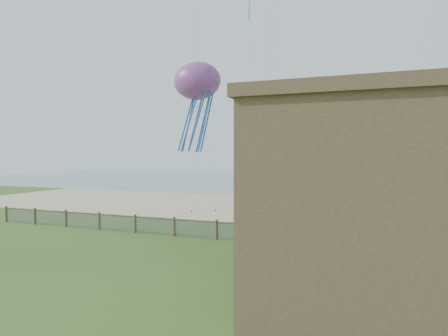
{
  "coord_description": "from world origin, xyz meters",
  "views": [
    {
      "loc": [
        9.48,
        -16.93,
        5.35
      ],
      "look_at": [
        -0.28,
        8.0,
        4.42
      ],
      "focal_mm": 32.0,
      "sensor_mm": 36.0,
      "label": 1
    }
  ],
  "objects": [
    {
      "name": "chainlink_fence",
      "position": [
        0.0,
        6.0,
        0.55
      ],
      "size": [
        36.2,
        0.2,
        1.25
      ],
      "primitive_type": null,
      "color": "brown",
      "rests_on": "ground"
    },
    {
      "name": "ground",
      "position": [
        0.0,
        0.0,
        0.0
      ],
      "size": [
        160.0,
        160.0,
        0.0
      ],
      "primitive_type": "plane",
      "color": "#2A4E1A",
      "rests_on": "ground"
    },
    {
      "name": "ocean",
      "position": [
        0.0,
        66.0,
        0.0
      ],
      "size": [
        160.0,
        68.0,
        0.02
      ],
      "primitive_type": "cube",
      "color": "slate",
      "rests_on": "ground"
    },
    {
      "name": "octopus_kite",
      "position": [
        -4.54,
        12.85,
        9.34
      ],
      "size": [
        4.53,
        3.93,
        7.79
      ],
      "primitive_type": null,
      "rotation": [
        0.0,
        0.0,
        0.4
      ],
      "color": "red"
    },
    {
      "name": "picnic_table",
      "position": [
        3.1,
        3.95,
        0.42
      ],
      "size": [
        2.01,
        1.52,
        0.84
      ],
      "primitive_type": null,
      "rotation": [
        0.0,
        0.0,
        0.0
      ],
      "color": "brown",
      "rests_on": "ground"
    },
    {
      "name": "sand_beach",
      "position": [
        0.0,
        22.0,
        0.0
      ],
      "size": [
        72.0,
        20.0,
        0.02
      ],
      "primitive_type": "cube",
      "color": "tan",
      "rests_on": "ground"
    }
  ]
}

